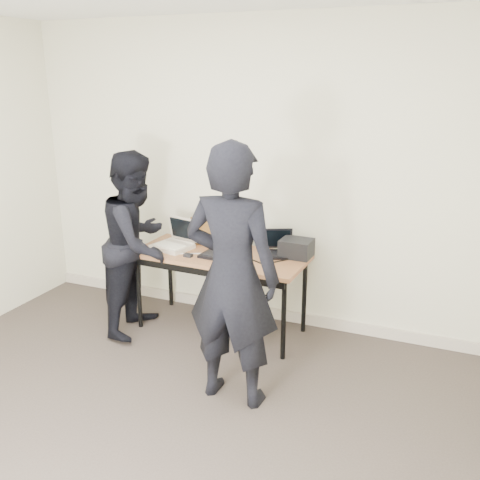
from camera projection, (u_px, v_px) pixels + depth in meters
The scene contains 13 objects.
room at pixel (103, 250), 2.75m from camera, with size 4.60×4.60×2.80m.
desk at pixel (220, 261), 4.64m from camera, with size 1.52×0.70×0.72m.
laptop_beige at pixel (175, 242), 4.78m from camera, with size 0.39×0.38×0.26m.
laptop_center at pixel (225, 248), 4.60m from camera, with size 0.36×0.35×0.26m.
laptop_right at pixel (276, 249), 4.61m from camera, with size 0.38×0.37×0.21m.
leather_satchel at pixel (212, 231), 4.85m from camera, with size 0.38×0.22×0.25m.
tissue at pixel (215, 214), 4.80m from camera, with size 0.13×0.10×0.08m, color white.
equipment_box at pixel (296, 248), 4.54m from camera, with size 0.26×0.22×0.15m, color black.
power_brick at pixel (188, 255), 4.55m from camera, with size 0.07×0.05×0.03m, color black.
cables at pixel (220, 255), 4.58m from camera, with size 1.16×0.34×0.01m.
person_typist at pixel (232, 277), 3.57m from camera, with size 0.67×0.44×1.83m, color black.
person_observer at pixel (138, 243), 4.64m from camera, with size 0.78×0.61×1.61m, color black.
baseboard at pixel (256, 310), 5.11m from camera, with size 4.50×0.03×0.10m, color #B7AA97.
Camera 1 is at (1.65, -2.14, 2.22)m, focal length 40.00 mm.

